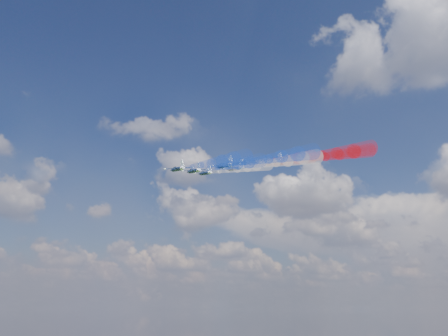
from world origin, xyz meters
The scene contains 16 objects.
jet_lead centered at (6.07, 11.00, 159.50)m, with size 9.76×12.20×3.25m, color black, non-canonical shape.
trail_lead centered at (28.58, 1.44, 155.21)m, with size 4.07×38.88×4.07m, color white, non-canonical shape.
jet_inner_left centered at (13.63, -3.29, 156.01)m, with size 9.76×12.20×3.25m, color black, non-canonical shape.
trail_inner_left centered at (36.14, -12.85, 151.72)m, with size 4.07×38.88×4.07m, color blue, non-canonical shape.
jet_inner_right centered at (19.67, 13.09, 159.69)m, with size 9.76×12.20×3.25m, color black, non-canonical shape.
trail_inner_right centered at (42.18, 3.54, 155.40)m, with size 4.07×38.88×4.07m, color red, non-canonical shape.
jet_outer_left centered at (18.08, -15.55, 153.27)m, with size 9.76×12.20×3.25m, color black, non-canonical shape.
trail_outer_left centered at (40.58, -25.11, 148.98)m, with size 4.07×38.88×4.07m, color blue, non-canonical shape.
jet_center_third centered at (27.57, 1.64, 155.47)m, with size 9.76×12.20×3.25m, color black, non-canonical shape.
trail_center_third centered at (50.08, -7.91, 151.18)m, with size 4.07×38.88×4.07m, color white, non-canonical shape.
jet_outer_right centered at (34.49, 18.77, 159.89)m, with size 9.76×12.20×3.25m, color black, non-canonical shape.
trail_outer_right centered at (56.99, 9.22, 155.61)m, with size 4.07×38.88×4.07m, color red, non-canonical shape.
jet_rear_left centered at (33.72, -11.05, 152.49)m, with size 9.76×12.20×3.25m, color black, non-canonical shape.
trail_rear_left centered at (56.23, -20.60, 148.20)m, with size 4.07×38.88×4.07m, color blue, non-canonical shape.
jet_rear_right centered at (40.64, 5.01, 155.97)m, with size 9.76×12.20×3.25m, color black, non-canonical shape.
trail_rear_right centered at (63.15, -4.55, 151.68)m, with size 4.07×38.88×4.07m, color red, non-canonical shape.
Camera 1 is at (127.55, -124.38, 110.57)m, focal length 40.58 mm.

